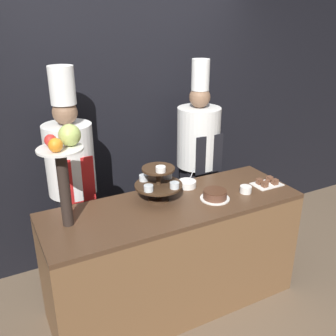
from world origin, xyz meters
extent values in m
plane|color=brown|center=(0.00, 0.00, 0.00)|extent=(14.00, 14.00, 0.00)
cube|color=black|center=(0.00, 1.35, 1.40)|extent=(10.00, 0.06, 2.80)
cube|color=brown|center=(0.00, 0.34, 0.45)|extent=(1.97, 0.67, 0.89)
cube|color=#4C3321|center=(0.00, 0.34, 0.91)|extent=(1.97, 0.67, 0.03)
cylinder|color=#3D2819|center=(-0.07, 0.45, 0.93)|extent=(0.16, 0.16, 0.02)
cylinder|color=#3D2819|center=(-0.07, 0.45, 1.06)|extent=(0.04, 0.04, 0.26)
cylinder|color=#3D2819|center=(-0.07, 0.45, 1.05)|extent=(0.36, 0.36, 0.02)
cylinder|color=#3D2819|center=(-0.07, 0.45, 1.18)|extent=(0.25, 0.25, 0.02)
cylinder|color=silver|center=(-0.19, 0.38, 1.08)|extent=(0.07, 0.07, 0.04)
cylinder|color=green|center=(-0.19, 0.38, 1.07)|extent=(0.06, 0.06, 0.03)
cylinder|color=silver|center=(0.00, 0.33, 1.08)|extent=(0.07, 0.07, 0.04)
cylinder|color=gold|center=(0.00, 0.33, 1.07)|extent=(0.06, 0.06, 0.03)
cylinder|color=silver|center=(0.04, 0.52, 1.08)|extent=(0.07, 0.07, 0.04)
cylinder|color=beige|center=(0.04, 0.52, 1.07)|extent=(0.06, 0.06, 0.03)
cylinder|color=silver|center=(-0.14, 0.56, 1.08)|extent=(0.07, 0.07, 0.04)
cylinder|color=red|center=(-0.14, 0.56, 1.07)|extent=(0.06, 0.06, 0.03)
cylinder|color=white|center=(-0.09, 0.37, 1.21)|extent=(0.07, 0.07, 0.04)
cylinder|color=#2D231E|center=(-0.77, 0.40, 1.19)|extent=(0.07, 0.07, 0.53)
cylinder|color=white|center=(-0.77, 0.40, 1.46)|extent=(0.29, 0.29, 0.01)
sphere|color=#ADC160|center=(-0.70, 0.41, 1.54)|extent=(0.14, 0.14, 0.14)
sphere|color=red|center=(-0.81, 0.46, 1.51)|extent=(0.08, 0.08, 0.08)
sphere|color=orange|center=(-0.81, 0.34, 1.51)|extent=(0.09, 0.09, 0.09)
cylinder|color=white|center=(0.31, 0.26, 0.93)|extent=(0.23, 0.23, 0.01)
cylinder|color=brown|center=(0.31, 0.26, 0.96)|extent=(0.18, 0.18, 0.06)
cylinder|color=#472819|center=(0.31, 0.26, 0.99)|extent=(0.18, 0.18, 0.01)
cylinder|color=white|center=(0.59, 0.23, 0.95)|extent=(0.09, 0.09, 0.06)
cube|color=white|center=(0.84, 0.27, 0.93)|extent=(0.24, 0.16, 0.01)
cube|color=brown|center=(0.79, 0.24, 0.95)|extent=(0.04, 0.04, 0.04)
cube|color=brown|center=(0.90, 0.24, 0.95)|extent=(0.04, 0.04, 0.04)
cube|color=brown|center=(0.79, 0.30, 0.95)|extent=(0.04, 0.04, 0.04)
cube|color=brown|center=(0.90, 0.30, 0.95)|extent=(0.04, 0.04, 0.04)
cylinder|color=white|center=(0.23, 0.54, 0.95)|extent=(0.15, 0.15, 0.05)
cylinder|color=#BCBCC1|center=(0.27, 0.54, 1.02)|extent=(0.05, 0.01, 0.11)
cube|color=black|center=(-0.60, 0.97, 0.44)|extent=(0.29, 0.16, 0.88)
cylinder|color=white|center=(-0.60, 0.97, 1.17)|extent=(0.38, 0.38, 0.57)
cube|color=red|center=(-0.60, 0.79, 1.05)|extent=(0.27, 0.01, 0.37)
sphere|color=#846047|center=(-0.60, 0.97, 1.55)|extent=(0.19, 0.19, 0.19)
cylinder|color=white|center=(-0.60, 0.97, 1.75)|extent=(0.19, 0.19, 0.28)
cube|color=black|center=(0.60, 0.97, 0.45)|extent=(0.30, 0.16, 0.90)
cylinder|color=silver|center=(0.60, 0.97, 1.18)|extent=(0.40, 0.40, 0.56)
cube|color=black|center=(0.60, 0.78, 1.07)|extent=(0.28, 0.01, 0.36)
sphere|color=#846047|center=(0.60, 0.97, 1.55)|extent=(0.19, 0.19, 0.19)
cylinder|color=white|center=(0.60, 0.97, 1.75)|extent=(0.16, 0.16, 0.27)
camera|label=1|loc=(-1.19, -1.85, 2.23)|focal=40.00mm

